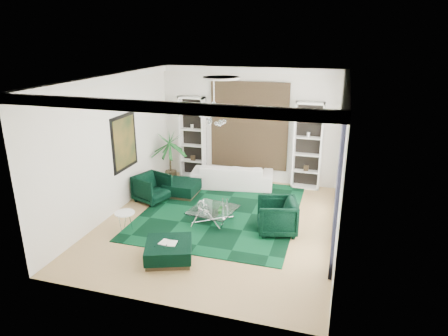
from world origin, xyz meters
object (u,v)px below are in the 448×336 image
(coffee_table, at_px, (213,216))
(palm, at_px, (170,150))
(armchair_left, at_px, (152,188))
(ottoman_side, at_px, (182,188))
(sofa, at_px, (232,175))
(side_table, at_px, (125,222))
(ottoman_front, at_px, (169,251))
(armchair_right, at_px, (277,216))

(coffee_table, height_order, palm, palm)
(coffee_table, bearing_deg, armchair_left, 158.66)
(armchair_left, xyz_separation_m, coffee_table, (2.19, -0.86, -0.22))
(armchair_left, bearing_deg, coffee_table, -91.68)
(armchair_left, relative_size, ottoman_side, 0.94)
(sofa, relative_size, armchair_left, 2.89)
(armchair_left, distance_m, side_table, 1.94)
(ottoman_side, xyz_separation_m, ottoman_front, (1.14, -3.56, -0.01))
(armchair_left, height_order, coffee_table, armchair_left)
(sofa, height_order, armchair_left, armchair_left)
(armchair_right, bearing_deg, side_table, -89.47)
(ottoman_side, bearing_deg, ottoman_front, -72.31)
(coffee_table, bearing_deg, ottoman_front, -100.55)
(armchair_right, xyz_separation_m, palm, (-4.05, 2.63, 0.66))
(armchair_left, distance_m, palm, 1.85)
(sofa, distance_m, palm, 2.25)
(sofa, bearing_deg, ottoman_side, 33.05)
(sofa, xyz_separation_m, palm, (-2.13, -0.13, 0.72))
(armchair_left, relative_size, armchair_right, 0.93)
(armchair_left, bearing_deg, ottoman_front, -128.17)
(sofa, distance_m, armchair_left, 2.71)
(armchair_right, bearing_deg, palm, -137.56)
(armchair_right, height_order, palm, palm)
(sofa, xyz_separation_m, ottoman_side, (-1.31, -1.16, -0.17))
(armchair_right, distance_m, side_table, 3.85)
(side_table, bearing_deg, ottoman_front, -30.48)
(coffee_table, xyz_separation_m, ottoman_front, (-0.38, -2.03, 0.01))
(sofa, height_order, palm, palm)
(armchair_left, xyz_separation_m, ottoman_side, (0.68, 0.68, -0.20))
(armchair_left, distance_m, ottoman_side, 0.98)
(coffee_table, height_order, ottoman_front, ottoman_front)
(coffee_table, distance_m, palm, 3.58)
(side_table, bearing_deg, ottoman_side, 79.38)
(armchair_left, height_order, side_table, armchair_left)
(sofa, relative_size, ottoman_front, 2.61)
(coffee_table, bearing_deg, side_table, -151.90)
(sofa, distance_m, coffee_table, 2.71)
(sofa, bearing_deg, palm, -4.91)
(sofa, bearing_deg, armchair_left, 34.38)
(ottoman_side, bearing_deg, coffee_table, -45.45)
(sofa, distance_m, armchair_right, 3.36)
(ottoman_side, relative_size, ottoman_front, 0.96)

